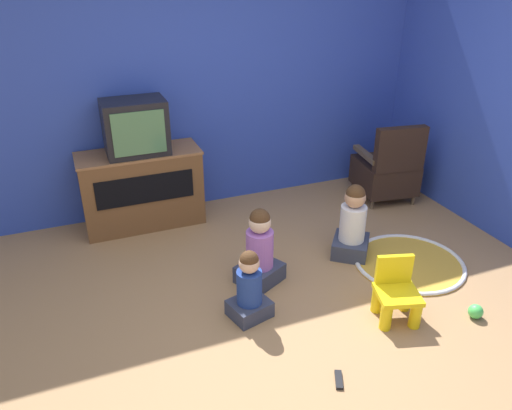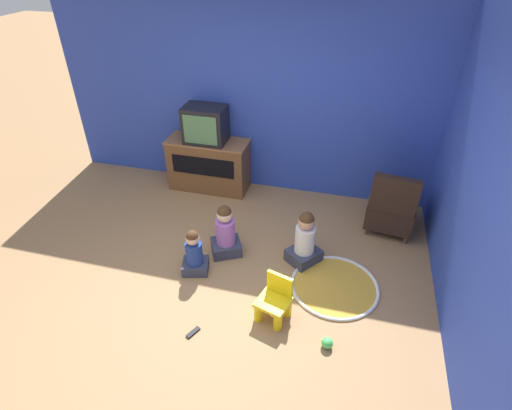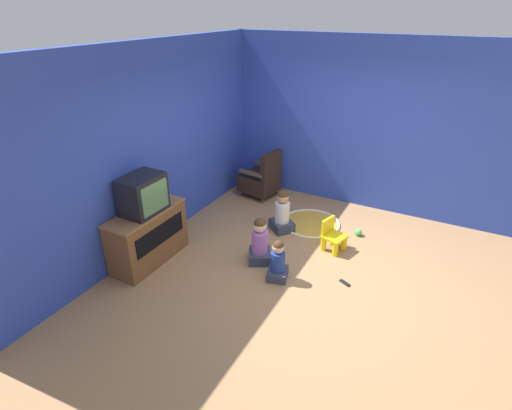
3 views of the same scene
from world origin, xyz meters
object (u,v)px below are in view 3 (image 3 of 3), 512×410
object	(u,v)px
yellow_kid_chair	(333,238)
remote_control	(345,283)
television	(143,194)
child_watching_center	(278,262)
toy_ball	(358,232)
child_watching_right	(282,213)
tv_cabinet	(148,235)
child_watching_left	(260,243)
black_armchair	(261,179)

from	to	relation	value
yellow_kid_chair	remote_control	world-z (taller)	yellow_kid_chair
television	remote_control	bearing A→B (deg)	-73.53
child_watching_center	toy_ball	distance (m)	1.68
child_watching_right	television	bearing A→B (deg)	90.11
child_watching_center	remote_control	bearing A→B (deg)	-85.01
television	remote_control	world-z (taller)	television
tv_cabinet	child_watching_left	bearing A→B (deg)	-62.81
tv_cabinet	child_watching_right	xyz separation A→B (m)	(1.60, -1.26, -0.10)
child_watching_right	toy_ball	size ratio (longest dim) A/B	6.28
child_watching_center	toy_ball	bearing A→B (deg)	-37.39
black_armchair	toy_ball	bearing A→B (deg)	82.49
yellow_kid_chair	child_watching_left	size ratio (longest dim) A/B	0.70
yellow_kid_chair	child_watching_right	xyz separation A→B (m)	(0.16, 0.87, 0.11)
tv_cabinet	yellow_kid_chair	size ratio (longest dim) A/B	2.48
black_armchair	yellow_kid_chair	distance (m)	2.06
remote_control	child_watching_left	bearing A→B (deg)	28.40
yellow_kid_chair	child_watching_left	distance (m)	1.09
yellow_kid_chair	toy_ball	bearing A→B (deg)	-6.87
black_armchair	remote_control	world-z (taller)	black_armchair
black_armchair	child_watching_right	size ratio (longest dim) A/B	1.30
toy_ball	child_watching_center	bearing A→B (deg)	157.41
child_watching_left	remote_control	size ratio (longest dim) A/B	4.28
black_armchair	remote_control	distance (m)	2.82
yellow_kid_chair	child_watching_center	bearing A→B (deg)	174.05
tv_cabinet	black_armchair	distance (m)	2.58
yellow_kid_chair	television	bearing A→B (deg)	140.64
remote_control	television	bearing A→B (deg)	42.25
yellow_kid_chair	remote_control	xyz separation A→B (m)	(-0.70, -0.40, -0.18)
tv_cabinet	child_watching_right	distance (m)	2.04
toy_ball	black_armchair	bearing A→B (deg)	74.15
tv_cabinet	remote_control	world-z (taller)	tv_cabinet
tv_cabinet	television	size ratio (longest dim) A/B	2.03
television	yellow_kid_chair	world-z (taller)	television
child_watching_center	child_watching_right	bearing A→B (deg)	7.37
yellow_kid_chair	child_watching_left	world-z (taller)	child_watching_left
television	child_watching_right	bearing A→B (deg)	-37.78
tv_cabinet	toy_ball	bearing A→B (deg)	-49.89
yellow_kid_chair	toy_ball	distance (m)	0.61
black_armchair	child_watching_center	distance (m)	2.48
black_armchair	child_watching_right	distance (m)	1.28
television	black_armchair	xyz separation A→B (m)	(2.55, -0.38, -0.67)
child_watching_center	child_watching_right	distance (m)	1.24
yellow_kid_chair	child_watching_right	world-z (taller)	child_watching_right
television	toy_ball	bearing A→B (deg)	-49.66
yellow_kid_chair	remote_control	bearing A→B (deg)	-133.63
tv_cabinet	toy_ball	distance (m)	3.11
television	black_armchair	distance (m)	2.66
child_watching_right	toy_ball	xyz separation A→B (m)	(0.39, -1.11, -0.24)
yellow_kid_chair	remote_control	size ratio (longest dim) A/B	3.01
television	child_watching_left	bearing A→B (deg)	-62.47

